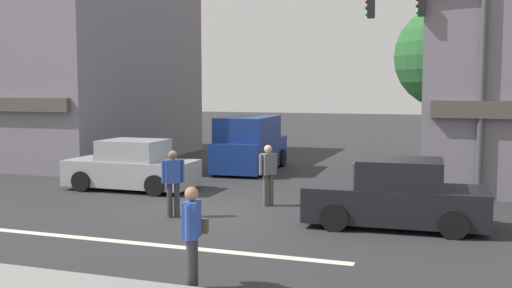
% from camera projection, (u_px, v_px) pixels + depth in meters
% --- Properties ---
extents(ground_plane, '(120.00, 120.00, 0.00)m').
position_uv_depth(ground_plane, '(206.00, 211.00, 15.68)').
color(ground_plane, '#2B2B2D').
extents(lane_marking_stripe, '(9.00, 0.24, 0.01)m').
position_uv_depth(lane_marking_stripe, '(138.00, 243.00, 12.39)').
color(lane_marking_stripe, silver).
rests_on(lane_marking_stripe, ground).
extents(building_left_block, '(13.12, 10.72, 8.17)m').
position_uv_depth(building_left_block, '(27.00, 69.00, 27.99)').
color(building_left_block, slate).
rests_on(building_left_block, ground).
extents(street_tree, '(3.41, 3.41, 5.95)m').
position_uv_depth(street_tree, '(446.00, 57.00, 19.73)').
color(street_tree, '#4C3823').
rests_on(street_tree, ground).
extents(utility_pole_near_left, '(1.40, 0.22, 8.90)m').
position_uv_depth(utility_pole_near_left, '(53.00, 51.00, 22.52)').
color(utility_pole_near_left, brown).
rests_on(utility_pole_near_left, ground).
extents(traffic_light_mast, '(4.89, 0.26, 6.20)m').
position_uv_depth(traffic_light_mast, '(446.00, 54.00, 16.98)').
color(traffic_light_mast, '#47474C').
rests_on(traffic_light_mast, ground).
extents(van_approaching_near, '(2.24, 4.70, 2.11)m').
position_uv_depth(van_approaching_near, '(250.00, 145.00, 23.17)').
color(van_approaching_near, navy).
rests_on(van_approaching_near, ground).
extents(sedan_waiting_far, '(4.13, 1.93, 1.58)m').
position_uv_depth(sedan_waiting_far, '(132.00, 167.00, 18.88)').
color(sedan_waiting_far, '#999EA3').
rests_on(sedan_waiting_far, ground).
extents(sedan_crossing_rightbound, '(4.19, 2.06, 1.58)m').
position_uv_depth(sedan_crossing_rightbound, '(396.00, 196.00, 13.81)').
color(sedan_crossing_rightbound, black).
rests_on(sedan_crossing_rightbound, ground).
extents(pedestrian_foreground_with_bag, '(0.30, 0.69, 1.67)m').
position_uv_depth(pedestrian_foreground_with_bag, '(193.00, 231.00, 9.44)').
color(pedestrian_foreground_with_bag, '#333338').
rests_on(pedestrian_foreground_with_bag, ground).
extents(pedestrian_mid_crossing, '(0.49, 0.39, 1.67)m').
position_uv_depth(pedestrian_mid_crossing, '(173.00, 179.00, 14.80)').
color(pedestrian_mid_crossing, '#333338').
rests_on(pedestrian_mid_crossing, ground).
extents(pedestrian_far_side, '(0.40, 0.46, 1.67)m').
position_uv_depth(pedestrian_far_side, '(268.00, 171.00, 16.23)').
color(pedestrian_far_side, '#4C4742').
rests_on(pedestrian_far_side, ground).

